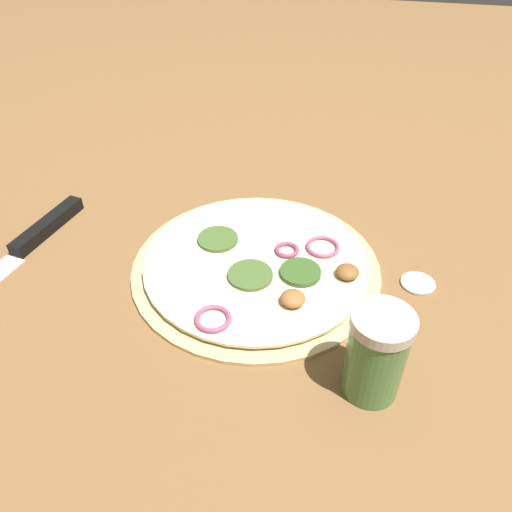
{
  "coord_description": "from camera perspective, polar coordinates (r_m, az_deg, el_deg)",
  "views": [
    {
      "loc": [
        0.47,
        0.1,
        0.42
      ],
      "look_at": [
        0.0,
        0.0,
        0.02
      ],
      "focal_mm": 35.0,
      "sensor_mm": 36.0,
      "label": 1
    }
  ],
  "objects": [
    {
      "name": "spice_jar",
      "position": [
        0.49,
        13.56,
        -10.84
      ],
      "size": [
        0.06,
        0.06,
        0.1
      ],
      "color": "#4C7F42",
      "rests_on": "ground_plane"
    },
    {
      "name": "knife",
      "position": [
        0.74,
        -24.2,
        1.75
      ],
      "size": [
        0.3,
        0.07,
        0.02
      ],
      "rotation": [
        0.0,
        0.0,
        6.12
      ],
      "color": "silver",
      "rests_on": "ground_plane"
    },
    {
      "name": "ground_plane",
      "position": [
        0.64,
        0.0,
        -1.38
      ],
      "size": [
        3.0,
        3.0,
        0.0
      ],
      "primitive_type": "plane",
      "color": "brown"
    },
    {
      "name": "pizza",
      "position": [
        0.63,
        0.16,
        -0.97
      ],
      "size": [
        0.31,
        0.31,
        0.03
      ],
      "color": "#D6B77A",
      "rests_on": "ground_plane"
    },
    {
      "name": "loose_cap",
      "position": [
        0.64,
        18.05,
        -2.89
      ],
      "size": [
        0.04,
        0.04,
        0.01
      ],
      "color": "beige",
      "rests_on": "ground_plane"
    }
  ]
}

